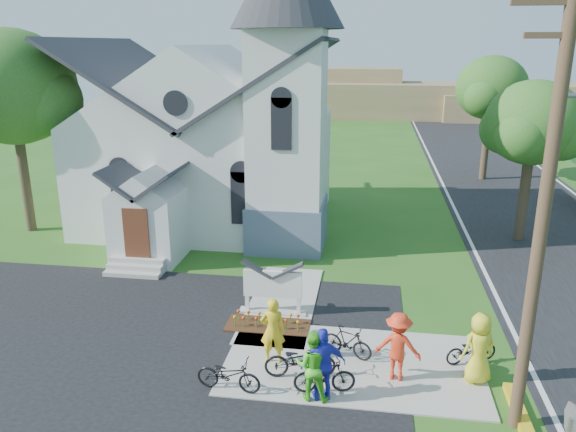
% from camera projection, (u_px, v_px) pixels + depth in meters
% --- Properties ---
extents(ground, '(120.00, 120.00, 0.00)m').
position_uv_depth(ground, '(296.00, 370.00, 15.15)').
color(ground, '#2A5E1B').
rests_on(ground, ground).
extents(parking_lot, '(20.00, 16.00, 0.02)m').
position_uv_depth(parking_lot, '(13.00, 391.00, 14.25)').
color(parking_lot, black).
rests_on(parking_lot, ground).
extents(road, '(8.00, 90.00, 0.02)m').
position_uv_depth(road, '(535.00, 221.00, 27.91)').
color(road, black).
rests_on(road, ground).
extents(sidewalk, '(7.00, 4.00, 0.05)m').
position_uv_depth(sidewalk, '(352.00, 364.00, 15.41)').
color(sidewalk, '#ACA79B').
rests_on(sidewalk, ground).
extents(church, '(12.35, 12.00, 13.00)m').
position_uv_depth(church, '(216.00, 115.00, 26.19)').
color(church, silver).
rests_on(church, ground).
extents(church_sign, '(2.20, 0.40, 1.70)m').
position_uv_depth(church_sign, '(273.00, 285.00, 18.05)').
color(church_sign, '#ACA79B').
rests_on(church_sign, ground).
extents(flower_bed, '(2.60, 1.10, 0.07)m').
position_uv_depth(flower_bed, '(268.00, 326.00, 17.49)').
color(flower_bed, '#3A1F10').
rests_on(flower_bed, ground).
extents(utility_pole, '(3.45, 0.28, 10.00)m').
position_uv_depth(utility_pole, '(549.00, 200.00, 11.39)').
color(utility_pole, '#463123').
rests_on(utility_pole, ground).
extents(tree_lot_corner, '(5.60, 5.60, 9.15)m').
position_uv_depth(tree_lot_corner, '(12.00, 88.00, 24.64)').
color(tree_lot_corner, '#37281E').
rests_on(tree_lot_corner, ground).
extents(tree_road_near, '(4.00, 4.00, 7.05)m').
position_uv_depth(tree_road_near, '(533.00, 124.00, 23.76)').
color(tree_road_near, '#37281E').
rests_on(tree_road_near, ground).
extents(tree_road_mid, '(4.40, 4.40, 7.80)m').
position_uv_depth(tree_road_mid, '(492.00, 88.00, 34.87)').
color(tree_road_mid, '#37281E').
rests_on(tree_road_mid, ground).
extents(distant_hills, '(61.00, 10.00, 5.60)m').
position_uv_depth(distant_hills, '(387.00, 98.00, 67.28)').
color(distant_hills, olive).
rests_on(distant_hills, ground).
extents(cyclist_0, '(0.74, 0.55, 1.88)m').
position_uv_depth(cyclist_0, '(273.00, 330.00, 15.27)').
color(cyclist_0, yellow).
rests_on(cyclist_0, sidewalk).
extents(bike_0, '(1.74, 0.77, 0.89)m').
position_uv_depth(bike_0, '(229.00, 374.00, 14.10)').
color(bike_0, black).
rests_on(bike_0, sidewalk).
extents(cyclist_1, '(0.92, 0.73, 1.82)m').
position_uv_depth(cyclist_1, '(313.00, 365.00, 13.66)').
color(cyclist_1, '#4ED127').
rests_on(cyclist_1, sidewalk).
extents(bike_1, '(1.62, 0.73, 0.94)m').
position_uv_depth(bike_1, '(324.00, 376.00, 13.99)').
color(bike_1, black).
rests_on(bike_1, sidewalk).
extents(cyclist_2, '(1.21, 0.78, 1.91)m').
position_uv_depth(cyclist_2, '(323.00, 364.00, 13.61)').
color(cyclist_2, '#282FC9').
rests_on(cyclist_2, sidewalk).
extents(bike_2, '(1.95, 0.95, 0.98)m').
position_uv_depth(bike_2, '(300.00, 360.00, 14.65)').
color(bike_2, black).
rests_on(bike_2, sidewalk).
extents(cyclist_3, '(1.29, 0.87, 1.85)m').
position_uv_depth(cyclist_3, '(398.00, 346.00, 14.47)').
color(cyclist_3, red).
rests_on(cyclist_3, sidewalk).
extents(bike_3, '(1.53, 0.97, 0.89)m').
position_uv_depth(bike_3, '(347.00, 342.00, 15.64)').
color(bike_3, black).
rests_on(bike_3, sidewalk).
extents(cyclist_4, '(1.10, 0.93, 1.91)m').
position_uv_depth(cyclist_4, '(479.00, 348.00, 14.33)').
color(cyclist_4, yellow).
rests_on(cyclist_4, sidewalk).
extents(bike_4, '(1.60, 1.09, 0.80)m').
position_uv_depth(bike_4, '(471.00, 349.00, 15.34)').
color(bike_4, black).
rests_on(bike_4, sidewalk).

